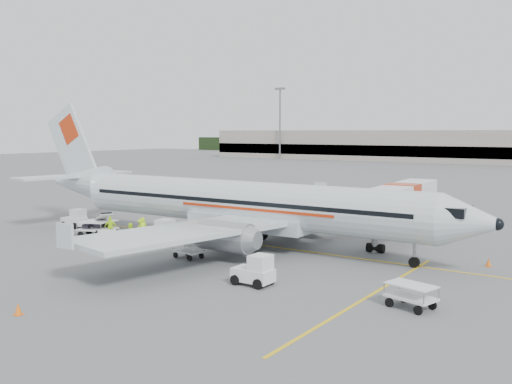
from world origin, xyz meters
TOP-DOWN VIEW (x-y plane):
  - ground at (0.00, 0.00)m, footprint 360.00×360.00m
  - stripe_lead at (0.00, 0.00)m, footprint 44.00×0.20m
  - stripe_cross at (14.00, -8.00)m, footprint 0.20×20.00m
  - terminal_west at (-40.00, 130.00)m, footprint 110.00×22.00m
  - mast_west at (-70.00, 118.00)m, footprint 3.20×1.20m
  - aircraft at (0.37, -0.58)m, footprint 40.24×31.74m
  - jet_bridge at (9.64, 8.71)m, footprint 4.11×17.06m
  - belt_loader at (-11.86, -3.73)m, footprint 5.04×3.60m
  - tug_fore at (7.67, -9.55)m, footprint 2.30×1.33m
  - tug_mid at (-5.29, -3.54)m, footprint 2.47×1.47m
  - tug_aft at (-16.67, -2.67)m, footprint 2.28×1.42m
  - cart_loaded_a at (-11.85, -4.58)m, footprint 2.66×2.07m
  - cart_loaded_b at (-11.76, -3.59)m, footprint 2.50×1.57m
  - cart_empty_a at (0.18, -6.47)m, footprint 2.18×1.45m
  - cart_empty_b at (16.51, -8.77)m, footprint 2.62×1.94m
  - cone_nose at (17.67, 2.56)m, footprint 0.36×0.36m
  - cone_port at (-1.01, 20.09)m, footprint 0.34×0.34m
  - cone_stbd at (1.57, -20.19)m, footprint 0.38×0.38m
  - crew_a at (-6.69, -3.98)m, footprint 0.79×0.61m
  - crew_b at (-6.93, -5.05)m, footprint 0.93×0.83m
  - crew_c at (-7.31, -3.52)m, footprint 0.72×1.15m
  - crew_d at (-10.24, -4.12)m, footprint 1.04×0.94m

SIDE VIEW (x-z plane):
  - ground at x=0.00m, z-range 0.00..0.00m
  - stripe_lead at x=0.00m, z-range 0.00..0.01m
  - stripe_cross at x=14.00m, z-range 0.00..0.01m
  - cone_port at x=-1.01m, z-range 0.00..0.56m
  - cone_nose at x=17.67m, z-range 0.00..0.59m
  - cone_stbd at x=1.57m, z-range 0.00..0.62m
  - cart_empty_a at x=0.18m, z-range 0.00..1.07m
  - cart_loaded_a at x=-11.85m, z-range 0.00..1.22m
  - cart_empty_b at x=16.51m, z-range 0.00..1.22m
  - cart_loaded_b at x=-11.76m, z-range 0.00..1.27m
  - crew_b at x=-6.93m, z-range 0.00..1.58m
  - tug_aft at x=-16.67m, z-range 0.00..1.69m
  - crew_d at x=-10.24m, z-range 0.00..1.70m
  - crew_c at x=-7.31m, z-range 0.00..1.72m
  - tug_fore at x=7.67m, z-range 0.00..1.77m
  - tug_mid at x=-5.29m, z-range 0.00..1.87m
  - crew_a at x=-6.69m, z-range 0.00..1.92m
  - belt_loader at x=-11.86m, z-range 0.00..2.57m
  - jet_bridge at x=9.64m, z-range 0.00..4.44m
  - terminal_west at x=-40.00m, z-range 0.00..9.00m
  - aircraft at x=0.37m, z-range 0.00..10.98m
  - mast_west at x=-70.00m, z-range 0.00..22.00m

